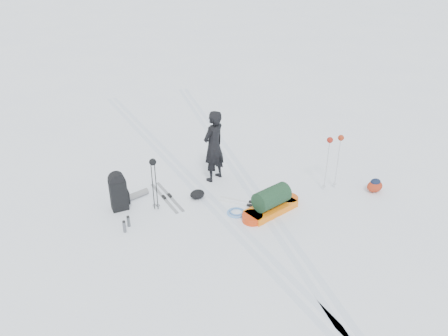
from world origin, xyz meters
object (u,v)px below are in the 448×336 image
(skier, at_px, (214,146))
(pulk_sled, at_px, (271,203))
(ski_poles_black, at_px, (153,168))
(expedition_rucksack, at_px, (121,191))

(skier, xyz_separation_m, pulk_sled, (0.60, -2.00, -0.72))
(skier, relative_size, pulk_sled, 1.11)
(skier, xyz_separation_m, ski_poles_black, (-1.83, -0.76, 0.13))
(pulk_sled, distance_m, ski_poles_black, 2.85)
(skier, bearing_deg, expedition_rucksack, -18.12)
(expedition_rucksack, bearing_deg, ski_poles_black, -29.06)
(skier, distance_m, pulk_sled, 2.21)
(pulk_sled, bearing_deg, skier, 91.63)
(skier, bearing_deg, ski_poles_black, -3.61)
(pulk_sled, height_order, ski_poles_black, ski_poles_black)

